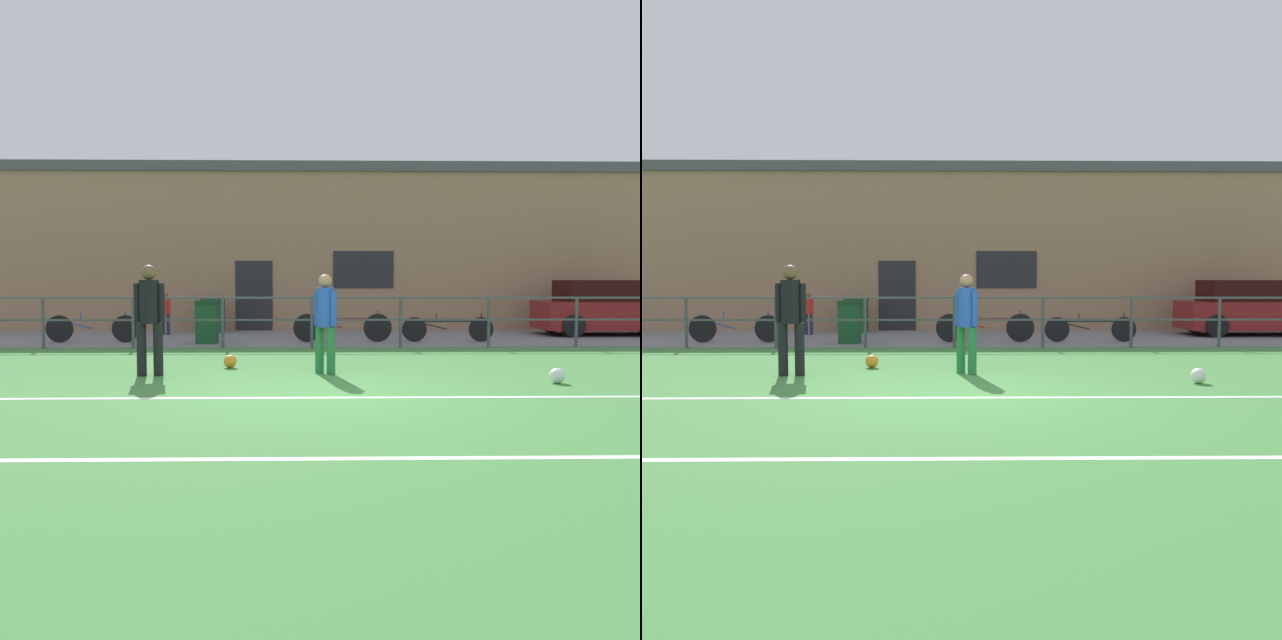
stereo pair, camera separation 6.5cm
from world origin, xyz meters
The scene contains 17 objects.
ground centered at (0.00, 0.00, -0.02)m, with size 60.00×44.00×0.04m, color #42843D.
field_line_touchline centered at (0.00, -0.37, 0.00)m, with size 36.00×0.11×0.00m, color white.
field_line_hash centered at (0.00, -3.33, 0.00)m, with size 36.00×0.11×0.00m, color white.
pavement_strip centered at (0.00, 8.50, 0.01)m, with size 48.00×5.00×0.02m, color slate.
perimeter_fence centered at (0.00, 6.00, 0.75)m, with size 36.07×0.07×1.15m.
clubhouse_facade centered at (0.00, 12.20, 2.53)m, with size 28.00×2.56×5.05m.
player_goalkeeper centered at (-2.62, 1.67, 1.00)m, with size 0.48×0.31×1.77m.
player_striker centered at (0.18, 1.81, 0.92)m, with size 0.36×0.33×1.62m.
soccer_ball_match centered at (3.59, 0.78, 0.11)m, with size 0.23×0.23×0.23m, color white.
soccer_ball_spare centered at (-1.45, 2.60, 0.11)m, with size 0.23×0.23×0.23m, color orange.
spectator_child centered at (-4.01, 9.46, 0.69)m, with size 0.31×0.21×1.18m.
parked_car_red centered at (8.18, 9.19, 0.73)m, with size 3.91×1.77×1.50m.
bicycle_parked_0 centered at (-5.29, 7.20, 0.36)m, with size 2.25×0.04×0.75m.
bicycle_parked_1 centered at (0.75, 7.20, 0.38)m, with size 2.40×0.04×0.78m.
bicycle_parked_2 centered at (3.32, 7.20, 0.34)m, with size 2.24×0.04×0.71m.
trash_bin_0 centered at (-2.49, 6.92, 0.53)m, with size 0.53×0.45×1.02m.
trash_bin_1 centered at (-2.81, 10.24, 0.53)m, with size 0.65×0.55×1.01m.
Camera 1 is at (-0.12, -8.94, 1.53)m, focal length 37.42 mm.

